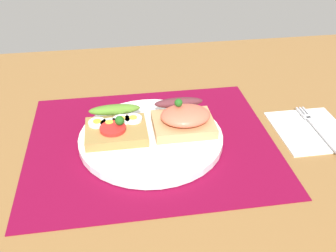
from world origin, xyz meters
The scene contains 7 objects.
ground_plane centered at (0.00, 0.00, -1.60)cm, with size 120.00×90.00×3.20cm, color brown.
placemat centered at (0.00, 0.00, 0.15)cm, with size 42.54×35.67×0.30cm, color maroon.
plate centered at (0.00, 0.00, 0.99)cm, with size 24.90×24.90×1.37cm, color white.
sandwich_egg_tomato centered at (-5.89, 1.52, 2.99)cm, with size 10.41×9.80×3.84cm.
sandwich_salmon centered at (5.98, 1.32, 3.69)cm, with size 10.56×9.92×5.69cm.
napkin centered at (29.26, -0.89, 0.30)cm, with size 12.58×14.02×0.60cm, color white.
fork centered at (30.25, -0.82, 0.76)cm, with size 1.62×14.98×0.32cm.
Camera 1 is at (-5.46, -54.54, 39.73)cm, focal length 41.23 mm.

